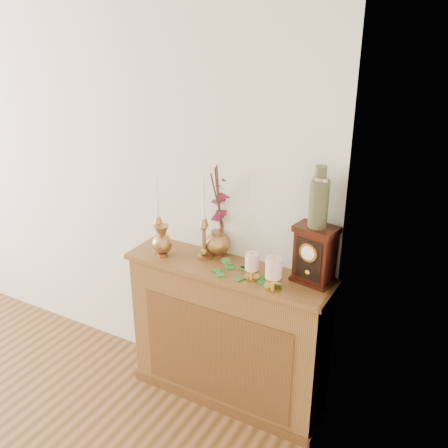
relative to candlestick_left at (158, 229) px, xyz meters
The scene contains 10 objects.
console_shelf 0.79m from the candlestick_left, ahead, with size 1.24×0.34×0.93m.
candlestick_left is the anchor object (origin of this frame).
candlestick_center 0.28m from the candlestick_left, 14.30° to the left, with size 0.09×0.09×0.51m.
bud_vase 0.08m from the candlestick_left, 32.55° to the right, with size 0.12×0.12×0.20m.
ginger_jar 0.38m from the candlestick_left, 30.76° to the left, with size 0.24×0.25×0.58m.
pillar_candle_left 0.63m from the candlestick_left, ahead, with size 0.08×0.08×0.16m.
pillar_candle_right 0.78m from the candlestick_left, ahead, with size 0.10×0.10×0.19m.
ivy_garland 0.65m from the candlestick_left, ahead, with size 0.45×0.20×0.08m.
mantel_clock 0.94m from the candlestick_left, ahead, with size 0.24×0.19×0.32m.
ceramic_vase 0.99m from the candlestick_left, ahead, with size 0.10×0.10×0.33m.
Camera 1 is at (2.67, -0.22, 2.34)m, focal length 42.00 mm.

